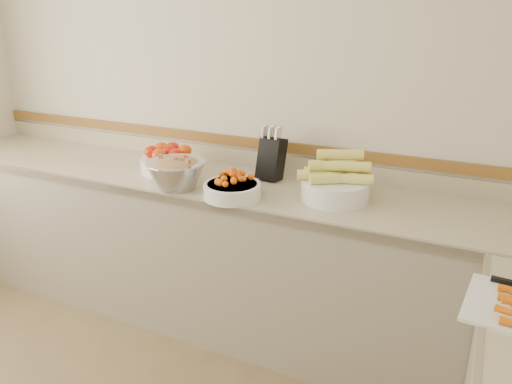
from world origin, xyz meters
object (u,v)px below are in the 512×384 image
at_px(knife_block, 271,157).
at_px(tomato_bowl, 168,160).
at_px(corn_bowl, 335,184).
at_px(cherry_tomato_bowl, 232,188).
at_px(rhubarb_bowl, 176,172).

height_order(knife_block, tomato_bowl, knife_block).
height_order(knife_block, corn_bowl, knife_block).
relative_size(tomato_bowl, cherry_tomato_bowl, 1.08).
bearing_deg(corn_bowl, tomato_bowl, 178.62).
height_order(tomato_bowl, rhubarb_bowl, rhubarb_bowl).
height_order(tomato_bowl, corn_bowl, corn_bowl).
bearing_deg(cherry_tomato_bowl, rhubarb_bowl, -179.80).
height_order(cherry_tomato_bowl, corn_bowl, corn_bowl).
bearing_deg(rhubarb_bowl, knife_block, 42.58).
bearing_deg(cherry_tomato_bowl, corn_bowl, 22.42).
bearing_deg(knife_block, cherry_tomato_bowl, -99.03).
xyz_separation_m(tomato_bowl, cherry_tomato_bowl, (0.55, -0.22, -0.01)).
xyz_separation_m(tomato_bowl, corn_bowl, (1.03, -0.02, 0.02)).
distance_m(tomato_bowl, corn_bowl, 1.03).
relative_size(knife_block, rhubarb_bowl, 0.98).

